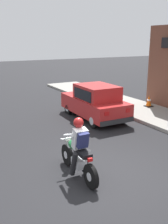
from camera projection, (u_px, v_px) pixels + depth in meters
ground_plane at (107, 175)px, 7.00m from camera, size 80.00×80.00×0.00m
sidewalk_curb at (163, 118)px, 11.92m from camera, size 2.60×22.00×0.14m
motorcycle_with_rider at (78, 152)px, 6.80m from camera, size 0.56×2.02×1.62m
car_hatchback at (95, 102)px, 11.84m from camera, size 1.72×3.81×1.57m
traffic_cone at (149, 101)px, 13.56m from camera, size 0.36×0.36×0.60m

